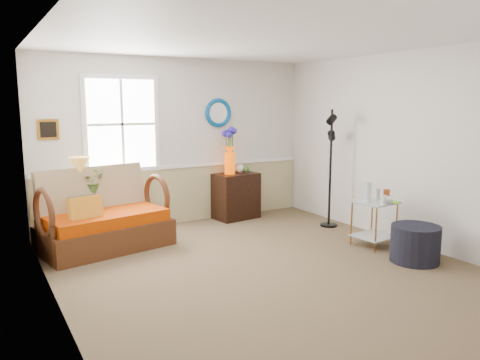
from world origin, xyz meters
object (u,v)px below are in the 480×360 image
side_table (374,224)px  floor_lamp (330,169)px  ottoman (415,244)px  cabinet (236,196)px  lamp_stand (83,219)px  loveseat (104,209)px

side_table → floor_lamp: (0.18, 1.11, 0.60)m
side_table → floor_lamp: floor_lamp is taller
ottoman → cabinet: bearing=105.0°
lamp_stand → side_table: 3.94m
cabinet → floor_lamp: floor_lamp is taller
side_table → lamp_stand: bearing=148.4°
loveseat → lamp_stand: bearing=111.2°
cabinet → ottoman: bearing=-81.6°
cabinet → ottoman: 3.10m
side_table → ottoman: bearing=-92.0°
floor_lamp → ottoman: 1.95m
side_table → ottoman: size_ratio=1.06×
loveseat → ottoman: 3.96m
side_table → cabinet: bearing=109.9°
lamp_stand → cabinet: size_ratio=0.91×
loveseat → lamp_stand: loveseat is taller
loveseat → floor_lamp: size_ratio=0.89×
lamp_stand → side_table: lamp_stand is taller
loveseat → floor_lamp: floor_lamp is taller
loveseat → side_table: bearing=-39.5°
loveseat → ottoman: size_ratio=2.78×
floor_lamp → ottoman: floor_lamp is taller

